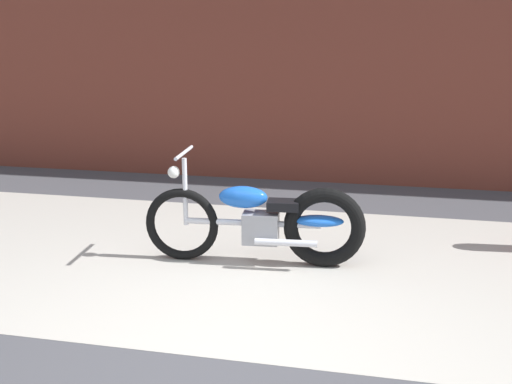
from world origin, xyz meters
TOP-DOWN VIEW (x-y plane):
  - ground_plane at (0.00, 0.00)m, footprint 80.00×80.00m
  - sidewalk_slab at (0.00, 1.75)m, footprint 36.00×3.50m
  - motorcycle_blue at (-0.03, 1.72)m, footprint 2.01×0.58m

SIDE VIEW (x-z plane):
  - ground_plane at x=0.00m, z-range 0.00..0.00m
  - sidewalk_slab at x=0.00m, z-range 0.00..0.01m
  - motorcycle_blue at x=-0.03m, z-range -0.12..0.91m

